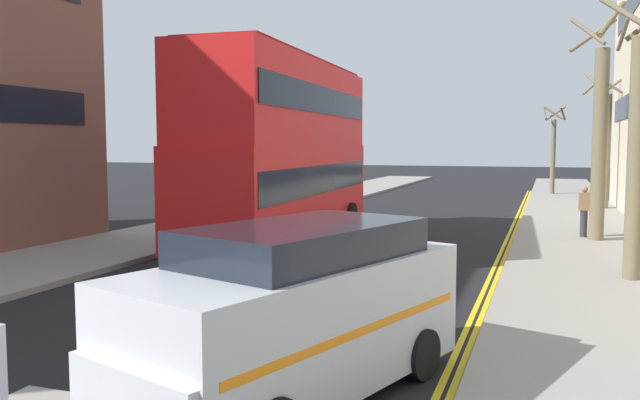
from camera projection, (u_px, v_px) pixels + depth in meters
name	position (u px, v px, depth m)	size (l,w,h in m)	color
sidewalk_right	(586.00, 254.00, 17.82)	(4.00, 80.00, 0.14)	gray
sidewalk_left	(175.00, 233.00, 22.13)	(4.00, 80.00, 0.14)	gray
kerb_line_outer	(502.00, 264.00, 16.64)	(0.10, 56.00, 0.01)	yellow
kerb_line_inner	(495.00, 264.00, 16.70)	(0.10, 56.00, 0.01)	yellow
double_decker_bus_away	(284.00, 146.00, 19.76)	(3.16, 10.91, 5.64)	red
taxi_minivan	(291.00, 313.00, 7.77)	(3.30, 5.16, 2.12)	silver
pedestrian_far	(584.00, 210.00, 20.61)	(0.34, 0.22, 1.62)	#2D2D38
street_tree_near	(637.00, 140.00, 13.92)	(1.74, 1.76, 6.36)	#6B6047
street_tree_mid	(553.00, 149.00, 38.56)	(1.38, 1.38, 5.24)	#6B6047
street_tree_far	(599.00, 139.00, 19.77)	(1.67, 1.96, 6.86)	#6B6047
street_tree_distant	(606.00, 142.00, 29.75)	(1.97, 2.16, 6.32)	#6B6047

